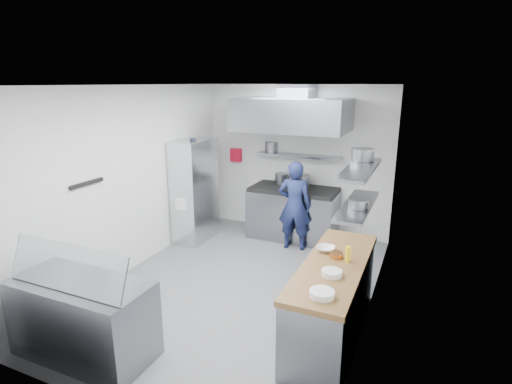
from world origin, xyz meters
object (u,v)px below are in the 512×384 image
at_px(wire_rack, 195,191).
at_px(display_case, 84,318).
at_px(chef, 295,206).
at_px(gas_range, 293,214).

height_order(wire_rack, display_case, wire_rack).
bearing_deg(display_case, chef, 72.59).
relative_size(gas_range, wire_rack, 0.86).
height_order(chef, display_case, chef).
bearing_deg(wire_rack, gas_range, 25.85).
bearing_deg(chef, wire_rack, 2.52).
relative_size(chef, wire_rack, 0.85).
distance_m(wire_rack, display_case, 3.42).
bearing_deg(wire_rack, chef, 9.36).
bearing_deg(chef, display_case, 65.75).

